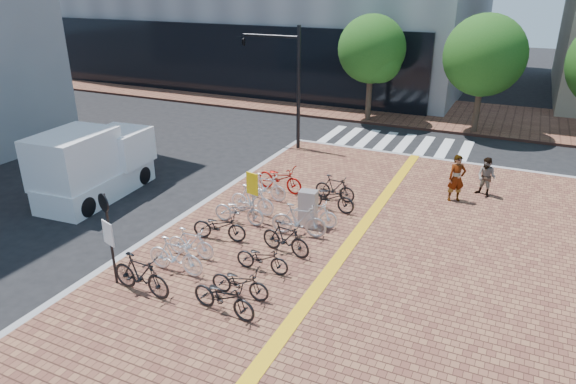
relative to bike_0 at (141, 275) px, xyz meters
The scene contains 29 objects.
ground 3.35m from the bike_0, 49.65° to the left, with size 120.00×120.00×0.00m, color black.
kerb_west 3.20m from the bike_0, 126.89° to the right, with size 0.25×34.00×0.15m, color gray.
kerb_north 15.38m from the bike_0, 70.55° to the left, with size 14.00×0.25×0.15m, color gray.
far_sidewalk 23.60m from the bike_0, 84.85° to the left, with size 70.00×8.00×0.15m, color brown.
crosswalk 16.71m from the bike_0, 80.98° to the left, with size 7.50×4.00×0.01m.
street_trees 21.46m from the bike_0, 70.26° to the left, with size 16.20×4.60×6.35m.
bike_0 is the anchor object (origin of this frame).
bike_1 1.25m from the bike_0, 81.11° to the left, with size 0.51×1.79×1.08m, color white.
bike_2 2.15m from the bike_0, 88.19° to the left, with size 0.44×1.54×0.93m, color white.
bike_3 3.47m from the bike_0, 85.96° to the left, with size 0.62×1.77×0.93m, color black.
bike_4 4.75m from the bike_0, 87.35° to the left, with size 0.63×1.82×0.95m, color silver.
bike_5 5.63m from the bike_0, 87.49° to the left, with size 0.49×1.74×1.05m, color white.
bike_6 6.94m from the bike_0, 89.12° to the left, with size 0.48×1.68×1.01m, color white.
bike_7 7.94m from the bike_0, 88.49° to the left, with size 0.69×1.99×1.05m, color #A5100B.
bike_8 2.45m from the bike_0, ahead, with size 0.64×1.84×0.97m, color black.
bike_9 2.62m from the bike_0, 21.70° to the left, with size 0.58×1.65×0.87m, color black.
bike_10 3.32m from the bike_0, 44.51° to the left, with size 0.56×1.61×0.84m, color black.
bike_11 4.34m from the bike_0, 54.34° to the left, with size 0.48×1.70×1.02m, color black.
bike_12 5.34m from the bike_0, 63.05° to the left, with size 0.52×1.83×1.10m, color #B6B6BB.
bike_13 6.20m from the bike_0, 64.92° to the left, with size 0.45×1.58×0.95m, color white.
bike_14 7.52m from the bike_0, 69.60° to the left, with size 0.66×1.89×1.00m, color black.
bike_15 8.35m from the bike_0, 72.78° to the left, with size 0.45×1.61×0.97m, color black.
pedestrian_a 11.84m from the bike_0, 56.34° to the left, with size 0.65×0.42×1.78m, color gray.
pedestrian_b 13.17m from the bike_0, 55.14° to the left, with size 0.74×0.57×1.51m, color #4E5463.
utility_box 6.04m from the bike_0, 66.48° to the left, with size 0.58×0.42×1.27m, color #B6B5BA.
yellow_sign 5.15m from the bike_0, 83.68° to the left, with size 0.48×0.16×1.77m.
notice_sign 1.49m from the bike_0, behind, with size 0.48×0.19×2.68m.
traffic_light_pole 13.97m from the bike_0, 101.58° to the left, with size 3.10×1.20×5.78m.
box_truck 7.77m from the bike_0, 142.60° to the left, with size 2.39×4.87×2.73m.
Camera 1 is at (6.26, -11.32, 7.88)m, focal length 32.00 mm.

